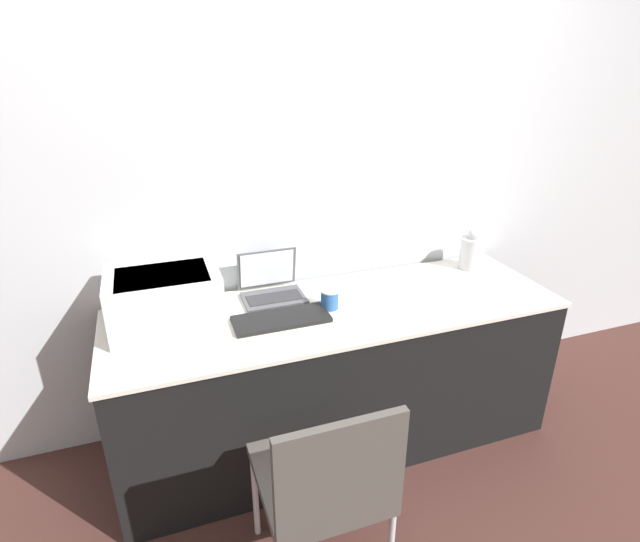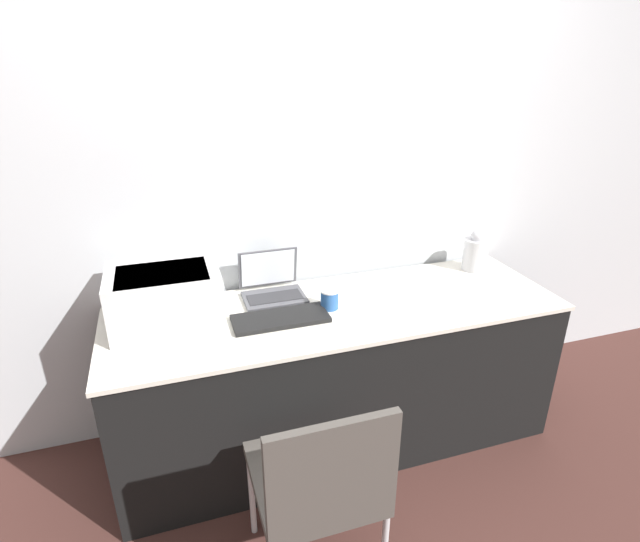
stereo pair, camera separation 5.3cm
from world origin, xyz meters
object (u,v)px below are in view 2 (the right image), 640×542
object	(u,v)px
printer	(165,294)
coffee_cup	(329,299)
metal_pitcher	(475,253)
chair	(319,480)
laptop_left	(272,287)
external_keyboard	(280,318)

from	to	relation	value
printer	coffee_cup	bearing A→B (deg)	-7.81
metal_pitcher	chair	bearing A→B (deg)	-142.19
coffee_cup	chair	distance (m)	0.83
chair	laptop_left	bearing A→B (deg)	86.26
coffee_cup	chair	size ratio (longest dim) A/B	0.11
metal_pitcher	chair	size ratio (longest dim) A/B	0.26
laptop_left	printer	bearing A→B (deg)	-167.85
metal_pitcher	chair	xyz separation A→B (m)	(-1.17, -0.91, -0.34)
printer	chair	bearing A→B (deg)	-62.52
printer	chair	world-z (taller)	printer
printer	metal_pitcher	world-z (taller)	printer
metal_pitcher	printer	bearing A→B (deg)	-176.90
coffee_cup	metal_pitcher	xyz separation A→B (m)	(0.89, 0.18, 0.05)
printer	external_keyboard	size ratio (longest dim) A/B	1.09
laptop_left	metal_pitcher	xyz separation A→B (m)	(1.11, -0.02, 0.05)
external_keyboard	printer	bearing A→B (deg)	163.05
laptop_left	coffee_cup	xyz separation A→B (m)	(0.22, -0.20, -0.00)
printer	external_keyboard	xyz separation A→B (m)	(0.47, -0.14, -0.12)
coffee_cup	metal_pitcher	bearing A→B (deg)	11.70
metal_pitcher	external_keyboard	bearing A→B (deg)	-168.55
external_keyboard	metal_pitcher	distance (m)	1.16
metal_pitcher	chair	distance (m)	1.53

